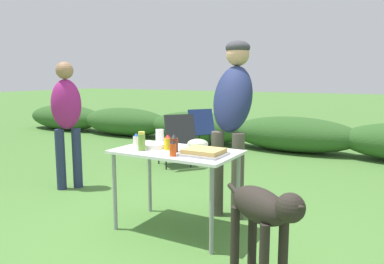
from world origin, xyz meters
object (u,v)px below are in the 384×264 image
(plate_stack, at_px, (154,146))
(relish_jar, at_px, (142,141))
(mayo_bottle, at_px, (136,140))
(camp_chair_near_hedge, at_px, (197,129))
(paper_cup_stack, at_px, (160,136))
(folding_table, at_px, (176,159))
(standing_person_with_beanie, at_px, (67,114))
(hot_sauce_bottle, at_px, (173,149))
(mustard_bottle, at_px, (168,143))
(bbq_sauce_bottle, at_px, (174,143))
(mixing_bowl, at_px, (198,144))
(standing_person_in_dark_puffer, at_px, (233,106))
(dog, at_px, (263,214))
(food_tray, at_px, (204,152))
(camp_chair_green_behind_table, at_px, (177,137))

(plate_stack, bearing_deg, relish_jar, -99.11)
(mayo_bottle, relative_size, camp_chair_near_hedge, 0.16)
(plate_stack, xyz_separation_m, paper_cup_stack, (-0.09, 0.22, 0.05))
(folding_table, xyz_separation_m, relish_jar, (-0.27, -0.15, 0.16))
(paper_cup_stack, relative_size, relish_jar, 0.81)
(mayo_bottle, xyz_separation_m, standing_person_with_beanie, (-1.43, 0.48, 0.14))
(hot_sauce_bottle, bearing_deg, mustard_bottle, 131.94)
(bbq_sauce_bottle, height_order, relish_jar, relish_jar)
(mixing_bowl, distance_m, standing_person_in_dark_puffer, 0.59)
(mixing_bowl, relative_size, mustard_bottle, 1.40)
(mustard_bottle, height_order, bbq_sauce_bottle, bbq_sauce_bottle)
(mustard_bottle, xyz_separation_m, hot_sauce_bottle, (0.19, -0.21, -0.00))
(dog, distance_m, camp_chair_near_hedge, 4.26)
(mustard_bottle, relative_size, camp_chair_near_hedge, 0.17)
(food_tray, bearing_deg, folding_table, 169.17)
(food_tray, height_order, camp_chair_green_behind_table, camp_chair_green_behind_table)
(hot_sauce_bottle, bearing_deg, dog, -19.70)
(food_tray, distance_m, mayo_bottle, 0.73)
(food_tray, height_order, standing_person_in_dark_puffer, standing_person_in_dark_puffer)
(relish_jar, distance_m, camp_chair_near_hedge, 3.36)
(folding_table, relative_size, mustard_bottle, 8.01)
(folding_table, distance_m, mixing_bowl, 0.25)
(mustard_bottle, bearing_deg, camp_chair_near_hedge, 113.87)
(mustard_bottle, distance_m, hot_sauce_bottle, 0.28)
(folding_table, relative_size, food_tray, 3.09)
(folding_table, distance_m, standing_person_in_dark_puffer, 0.83)
(camp_chair_near_hedge, bearing_deg, food_tray, -115.28)
(relish_jar, bearing_deg, standing_person_with_beanie, 159.54)
(standing_person_with_beanie, distance_m, camp_chair_near_hedge, 2.63)
(mayo_bottle, bearing_deg, mustard_bottle, 5.34)
(folding_table, height_order, standing_person_with_beanie, standing_person_with_beanie)
(standing_person_in_dark_puffer, relative_size, camp_chair_near_hedge, 2.10)
(mayo_bottle, height_order, standing_person_with_beanie, standing_person_with_beanie)
(folding_table, xyz_separation_m, standing_person_in_dark_puffer, (0.26, 0.65, 0.44))
(folding_table, xyz_separation_m, mustard_bottle, (-0.08, -0.01, 0.14))
(plate_stack, xyz_separation_m, standing_person_with_beanie, (-1.60, 0.43, 0.18))
(plate_stack, bearing_deg, bbq_sauce_bottle, -14.81)
(paper_cup_stack, bearing_deg, bbq_sauce_bottle, -39.60)
(hot_sauce_bottle, distance_m, bbq_sauce_bottle, 0.18)
(paper_cup_stack, height_order, bbq_sauce_bottle, bbq_sauce_bottle)
(plate_stack, relative_size, camp_chair_near_hedge, 0.27)
(relish_jar, xyz_separation_m, camp_chair_green_behind_table, (-0.99, 2.19, -0.35))
(mayo_bottle, bearing_deg, bbq_sauce_bottle, -2.62)
(dog, height_order, camp_chair_near_hedge, camp_chair_near_hedge)
(mixing_bowl, bearing_deg, standing_person_with_beanie, 172.29)
(mustard_bottle, xyz_separation_m, dog, (1.08, -0.53, -0.30))
(mixing_bowl, height_order, standing_person_with_beanie, standing_person_with_beanie)
(mixing_bowl, distance_m, mayo_bottle, 0.58)
(paper_cup_stack, relative_size, standing_person_with_beanie, 0.09)
(folding_table, bearing_deg, plate_stack, 177.44)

